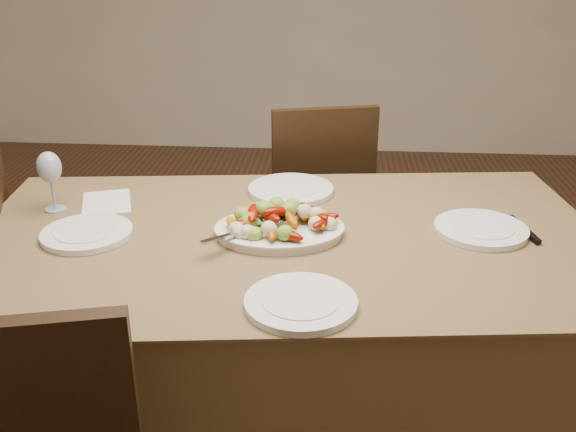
# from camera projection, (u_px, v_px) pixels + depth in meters

# --- Properties ---
(floor) EXTENTS (6.00, 6.00, 0.00)m
(floor) POSITION_uv_depth(u_px,v_px,m) (258.00, 395.00, 2.37)
(floor) COLOR #3A2111
(floor) RESTS_ON ground
(dining_table) EXTENTS (1.94, 1.23, 0.76)m
(dining_table) POSITION_uv_depth(u_px,v_px,m) (288.00, 344.00, 2.01)
(dining_table) COLOR brown
(dining_table) RESTS_ON ground
(chair_far) EXTENTS (0.51, 0.51, 0.95)m
(chair_far) POSITION_uv_depth(u_px,v_px,m) (314.00, 203.00, 2.83)
(chair_far) COLOR black
(chair_far) RESTS_ON ground
(serving_platter) EXTENTS (0.39, 0.31, 0.02)m
(serving_platter) POSITION_uv_depth(u_px,v_px,m) (279.00, 232.00, 1.86)
(serving_platter) COLOR white
(serving_platter) RESTS_ON dining_table
(roasted_vegetables) EXTENTS (0.32, 0.23, 0.09)m
(roasted_vegetables) POSITION_uv_depth(u_px,v_px,m) (279.00, 214.00, 1.83)
(roasted_vegetables) COLOR #730D02
(roasted_vegetables) RESTS_ON serving_platter
(serving_spoon) EXTENTS (0.25, 0.23, 0.03)m
(serving_spoon) POSITION_uv_depth(u_px,v_px,m) (257.00, 226.00, 1.81)
(serving_spoon) COLOR #9EA0A8
(serving_spoon) RESTS_ON serving_platter
(plate_left) EXTENTS (0.26, 0.26, 0.02)m
(plate_left) POSITION_uv_depth(u_px,v_px,m) (87.00, 234.00, 1.85)
(plate_left) COLOR white
(plate_left) RESTS_ON dining_table
(plate_right) EXTENTS (0.27, 0.27, 0.02)m
(plate_right) POSITION_uv_depth(u_px,v_px,m) (481.00, 229.00, 1.88)
(plate_right) COLOR white
(plate_right) RESTS_ON dining_table
(plate_far) EXTENTS (0.29, 0.29, 0.02)m
(plate_far) POSITION_uv_depth(u_px,v_px,m) (291.00, 190.00, 2.17)
(plate_far) COLOR white
(plate_far) RESTS_ON dining_table
(plate_near) EXTENTS (0.27, 0.27, 0.02)m
(plate_near) POSITION_uv_depth(u_px,v_px,m) (301.00, 303.00, 1.50)
(plate_near) COLOR white
(plate_near) RESTS_ON dining_table
(wine_glass) EXTENTS (0.08, 0.08, 0.20)m
(wine_glass) POSITION_uv_depth(u_px,v_px,m) (51.00, 180.00, 1.99)
(wine_glass) COLOR #8C99A5
(wine_glass) RESTS_ON dining_table
(menu_card) EXTENTS (0.21, 0.25, 0.00)m
(menu_card) POSITION_uv_depth(u_px,v_px,m) (107.00, 202.00, 2.09)
(menu_card) COLOR silver
(menu_card) RESTS_ON dining_table
(table_knife) EXTENTS (0.06, 0.20, 0.01)m
(table_knife) POSITION_uv_depth(u_px,v_px,m) (525.00, 231.00, 1.88)
(table_knife) COLOR #9EA0A8
(table_knife) RESTS_ON dining_table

